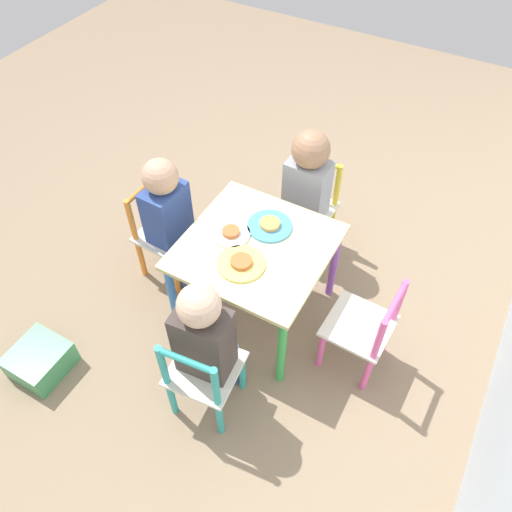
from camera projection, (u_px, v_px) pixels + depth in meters
The scene contains 13 objects.
ground_plane at pixel (256, 309), 2.42m from camera, with size 6.00×6.00×0.00m, color #8C755B.
kids_table at pixel (256, 256), 2.12m from camera, with size 0.60×0.60×0.46m.
chair_yellow at pixel (308, 209), 2.53m from camera, with size 0.27×0.27×0.50m.
chair_teal at pixel (203, 375), 1.92m from camera, with size 0.29×0.29×0.50m.
chair_orange at pixel (164, 234), 2.41m from camera, with size 0.27×0.27×0.50m.
chair_pink at pixel (364, 330), 2.05m from camera, with size 0.27×0.27×0.50m.
child_left at pixel (306, 185), 2.34m from camera, with size 0.22×0.20×0.73m.
child_right at pixel (206, 337), 1.82m from camera, with size 0.22×0.21×0.73m.
child_front at pixel (170, 212), 2.26m from camera, with size 0.21×0.22×0.70m.
plate_left at pixel (270, 225), 2.13m from camera, with size 0.19×0.19×0.03m.
plate_right at pixel (241, 263), 1.99m from camera, with size 0.20×0.20×0.03m.
plate_front at pixel (231, 233), 2.10m from camera, with size 0.16×0.16×0.03m.
storage_bin at pixel (40, 360), 2.16m from camera, with size 0.23×0.22×0.13m.
Camera 1 is at (1.22, 0.68, 1.99)m, focal length 35.00 mm.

